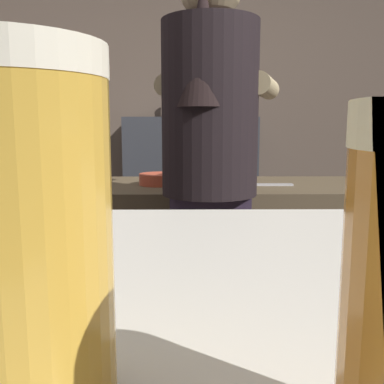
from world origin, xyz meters
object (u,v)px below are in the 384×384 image
Objects in this scene: chefs_knife at (266,185)px; bottle_vinegar at (193,108)px; pint_glass_near at (19,232)px; mixing_bowl at (159,179)px; bottle_hot_sauce at (230,106)px; bottle_olive_oil at (184,104)px; bartender at (209,170)px.

chefs_knife is 1.44m from bottle_vinegar.
pint_glass_near reaches higher than chefs_knife.
mixing_bowl is at bearing 176.58° from chefs_knife.
chefs_knife is at bearing 76.52° from pint_glass_near.
mixing_bowl is 0.90× the size of bottle_hot_sauce.
chefs_knife is at bearing -74.70° from bottle_olive_oil.
bartender is at bearing -88.92° from bottle_vinegar.
bartender is 1.77m from bottle_vinegar.
bartender is 9.33× the size of mixing_bowl.
chefs_knife is 1.31× the size of bottle_vinegar.
bottle_vinegar is 0.70× the size of bottle_olive_oil.
bottle_hot_sauce is 1.14× the size of bottle_vinegar.
bottle_hot_sauce reaches higher than bottle_vinegar.
chefs_knife is at bearing -17.95° from bartender.
bottle_vinegar reaches higher than pint_glass_near.
pint_glass_near is at bearing -92.09° from bottle_vinegar.
pint_glass_near is at bearing -169.18° from bartender.
bottle_olive_oil reaches higher than pint_glass_near.
bottle_olive_oil is at bearing 135.29° from bottle_vinegar.
bartender reaches higher than bottle_vinegar.
mixing_bowl is (-0.21, 0.44, -0.09)m from bartender.
bartender is 8.36× the size of bottle_hot_sauce.
pint_glass_near is at bearing -90.72° from bottle_olive_oil.
mixing_bowl reaches higher than chefs_knife.
pint_glass_near reaches higher than mixing_bowl.
bottle_hot_sauce is at bearing 92.73° from chefs_knife.
bartender is 11.73× the size of pint_glass_near.
bottle_vinegar is (-0.26, 0.08, -0.01)m from bottle_hot_sauce.
bottle_hot_sauce is at bearing -17.38° from bottle_vinegar.
pint_glass_near is 0.57× the size of bottle_olive_oil.
bottle_olive_oil reaches higher than bottle_vinegar.
mixing_bowl is 0.49m from chefs_knife.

